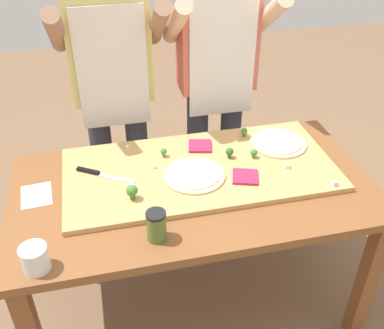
% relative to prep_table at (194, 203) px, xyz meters
% --- Properties ---
extents(ground_plane, '(8.00, 8.00, 0.00)m').
position_rel_prep_table_xyz_m(ground_plane, '(0.00, 0.00, -0.65)').
color(ground_plane, brown).
extents(prep_table, '(1.57, 0.83, 0.75)m').
position_rel_prep_table_xyz_m(prep_table, '(0.00, 0.00, 0.00)').
color(prep_table, brown).
rests_on(prep_table, ground).
extents(cutting_board, '(1.21, 0.59, 0.02)m').
position_rel_prep_table_xyz_m(cutting_board, '(0.05, 0.09, 0.11)').
color(cutting_board, tan).
rests_on(cutting_board, prep_table).
extents(chefs_knife, '(0.25, 0.17, 0.02)m').
position_rel_prep_table_xyz_m(chefs_knife, '(-0.40, 0.14, 0.13)').
color(chefs_knife, '#B7BABF').
rests_on(chefs_knife, cutting_board).
extents(pizza_whole_white_garlic, '(0.27, 0.27, 0.02)m').
position_rel_prep_table_xyz_m(pizza_whole_white_garlic, '(0.01, 0.03, 0.13)').
color(pizza_whole_white_garlic, beige).
rests_on(pizza_whole_white_garlic, cutting_board).
extents(pizza_whole_cheese_artichoke, '(0.27, 0.27, 0.02)m').
position_rel_prep_table_xyz_m(pizza_whole_cheese_artichoke, '(0.47, 0.20, 0.13)').
color(pizza_whole_cheese_artichoke, beige).
rests_on(pizza_whole_cheese_artichoke, cutting_board).
extents(pizza_slice_near_left, '(0.13, 0.13, 0.01)m').
position_rel_prep_table_xyz_m(pizza_slice_near_left, '(0.09, 0.26, 0.13)').
color(pizza_slice_near_left, '#9E234C').
rests_on(pizza_slice_near_left, cutting_board).
extents(pizza_slice_center, '(0.14, 0.14, 0.01)m').
position_rel_prep_table_xyz_m(pizza_slice_center, '(0.22, -0.03, 0.13)').
color(pizza_slice_center, '#9E234C').
rests_on(pizza_slice_center, cutting_board).
extents(broccoli_floret_back_mid, '(0.05, 0.05, 0.07)m').
position_rel_prep_table_xyz_m(broccoli_floret_back_mid, '(-0.27, -0.06, 0.16)').
color(broccoli_floret_back_mid, '#487A23').
rests_on(broccoli_floret_back_mid, cutting_board).
extents(broccoli_floret_front_mid, '(0.03, 0.03, 0.05)m').
position_rel_prep_table_xyz_m(broccoli_floret_front_mid, '(0.31, 0.11, 0.15)').
color(broccoli_floret_front_mid, '#487A23').
rests_on(broccoli_floret_front_mid, cutting_board).
extents(broccoli_floret_back_left, '(0.03, 0.03, 0.04)m').
position_rel_prep_table_xyz_m(broccoli_floret_back_left, '(-0.09, 0.22, 0.15)').
color(broccoli_floret_back_left, '#487A23').
rests_on(broccoli_floret_back_left, cutting_board).
extents(broccoli_floret_center_left, '(0.04, 0.04, 0.05)m').
position_rel_prep_table_xyz_m(broccoli_floret_center_left, '(0.20, 0.14, 0.16)').
color(broccoli_floret_center_left, '#366618').
rests_on(broccoli_floret_center_left, cutting_board).
extents(broccoli_floret_back_right, '(0.03, 0.03, 0.05)m').
position_rel_prep_table_xyz_m(broccoli_floret_back_right, '(0.33, 0.30, 0.15)').
color(broccoli_floret_back_right, '#487A23').
rests_on(broccoli_floret_back_right, cutting_board).
extents(cheese_crumble_a, '(0.03, 0.03, 0.02)m').
position_rel_prep_table_xyz_m(cheese_crumble_a, '(-0.27, 0.01, 0.13)').
color(cheese_crumble_a, silver).
rests_on(cheese_crumble_a, cutting_board).
extents(cheese_crumble_b, '(0.02, 0.02, 0.02)m').
position_rel_prep_table_xyz_m(cheese_crumble_b, '(0.43, -0.00, 0.13)').
color(cheese_crumble_b, white).
rests_on(cheese_crumble_b, cutting_board).
extents(cheese_crumble_c, '(0.02, 0.02, 0.01)m').
position_rel_prep_table_xyz_m(cheese_crumble_c, '(-0.25, 0.33, 0.13)').
color(cheese_crumble_c, white).
rests_on(cheese_crumble_c, cutting_board).
extents(cheese_crumble_d, '(0.02, 0.02, 0.02)m').
position_rel_prep_table_xyz_m(cheese_crumble_d, '(-0.15, 0.14, 0.13)').
color(cheese_crumble_d, white).
rests_on(cheese_crumble_d, cutting_board).
extents(cheese_crumble_e, '(0.02, 0.02, 0.02)m').
position_rel_prep_table_xyz_m(cheese_crumble_e, '(0.58, -0.17, 0.13)').
color(cheese_crumble_e, silver).
rests_on(cheese_crumble_e, cutting_board).
extents(flour_cup, '(0.10, 0.10, 0.10)m').
position_rel_prep_table_xyz_m(flour_cup, '(-0.64, -0.34, 0.14)').
color(flour_cup, white).
rests_on(flour_cup, prep_table).
extents(sauce_jar, '(0.08, 0.08, 0.12)m').
position_rel_prep_table_xyz_m(sauce_jar, '(-0.21, -0.29, 0.16)').
color(sauce_jar, '#517033').
rests_on(sauce_jar, prep_table).
extents(recipe_note, '(0.14, 0.17, 0.00)m').
position_rel_prep_table_xyz_m(recipe_note, '(-0.66, 0.08, 0.10)').
color(recipe_note, white).
rests_on(recipe_note, prep_table).
extents(cook_left, '(0.54, 0.39, 1.67)m').
position_rel_prep_table_xyz_m(cook_left, '(-0.27, 0.65, 0.34)').
color(cook_left, '#333847').
rests_on(cook_left, ground).
extents(cook_right, '(0.54, 0.39, 1.67)m').
position_rel_prep_table_xyz_m(cook_right, '(0.28, 0.65, 0.34)').
color(cook_right, '#333847').
rests_on(cook_right, ground).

